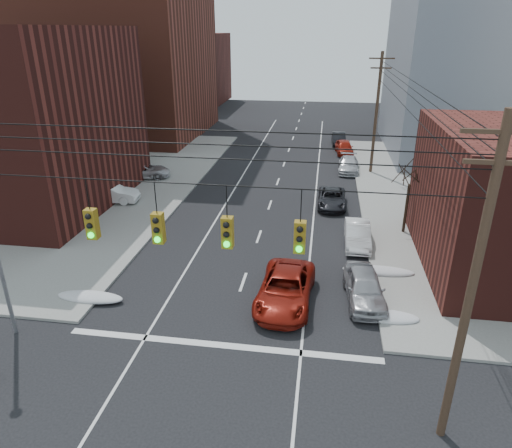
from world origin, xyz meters
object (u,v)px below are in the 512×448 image
(red_pickup, at_px, (285,289))
(parked_car_f, at_px, (339,139))
(parked_car_e, at_px, (344,147))
(lot_car_d, at_px, (33,186))
(parked_car_a, at_px, (364,287))
(lot_car_a, at_px, (110,193))
(parked_car_b, at_px, (357,235))
(lot_car_b, at_px, (144,171))
(parked_car_c, at_px, (332,198))
(lot_car_c, at_px, (34,201))
(parked_car_d, at_px, (348,165))

(red_pickup, distance_m, parked_car_f, 35.07)
(parked_car_e, bearing_deg, lot_car_d, -150.85)
(red_pickup, relative_size, parked_car_a, 1.24)
(lot_car_a, bearing_deg, parked_car_a, -126.93)
(red_pickup, bearing_deg, parked_car_a, 13.87)
(parked_car_b, bearing_deg, red_pickup, -118.15)
(parked_car_a, xyz_separation_m, lot_car_b, (-18.64, 17.83, 0.02))
(parked_car_c, distance_m, lot_car_a, 17.44)
(lot_car_a, height_order, lot_car_c, lot_car_a)
(parked_car_b, bearing_deg, parked_car_a, -90.05)
(parked_car_c, distance_m, lot_car_b, 17.61)
(lot_car_a, distance_m, lot_car_c, 5.51)
(lot_car_a, bearing_deg, lot_car_c, 107.67)
(lot_car_c, bearing_deg, lot_car_b, -50.11)
(parked_car_a, distance_m, lot_car_d, 28.69)
(parked_car_b, xyz_separation_m, lot_car_a, (-18.91, 4.62, 0.18))
(lot_car_a, relative_size, lot_car_b, 0.96)
(parked_car_b, relative_size, parked_car_f, 1.00)
(parked_car_e, bearing_deg, parked_car_c, -100.28)
(parked_car_a, bearing_deg, parked_car_c, 91.95)
(parked_car_c, bearing_deg, lot_car_a, -172.98)
(lot_car_b, bearing_deg, red_pickup, -154.37)
(parked_car_e, distance_m, lot_car_c, 31.64)
(lot_car_c, bearing_deg, parked_car_d, -78.56)
(parked_car_b, height_order, parked_car_f, parked_car_b)
(parked_car_b, bearing_deg, lot_car_d, 168.05)
(parked_car_f, height_order, lot_car_c, lot_car_c)
(parked_car_c, height_order, lot_car_b, lot_car_b)
(lot_car_b, bearing_deg, lot_car_a, 164.91)
(parked_car_f, xyz_separation_m, lot_car_d, (-25.22, -22.06, 0.12))
(parked_car_b, relative_size, lot_car_a, 0.96)
(parked_car_a, bearing_deg, lot_car_a, 144.37)
(parked_car_d, distance_m, parked_car_f, 11.09)
(red_pickup, relative_size, lot_car_a, 1.26)
(lot_car_b, height_order, lot_car_c, lot_car_b)
(parked_car_e, xyz_separation_m, lot_car_d, (-25.77, -17.87, 0.09))
(red_pickup, bearing_deg, parked_car_b, 65.00)
(parked_car_e, bearing_deg, lot_car_c, -144.12)
(parked_car_b, bearing_deg, lot_car_b, 148.95)
(lot_car_d, bearing_deg, parked_car_d, -49.50)
(parked_car_e, height_order, lot_car_a, lot_car_a)
(parked_car_f, bearing_deg, lot_car_d, -141.08)
(parked_car_e, xyz_separation_m, lot_car_b, (-18.40, -12.15, 0.07))
(parked_car_d, xyz_separation_m, lot_car_d, (-26.00, -11.00, 0.15))
(red_pickup, xyz_separation_m, lot_car_c, (-20.00, 9.78, 0.02))
(parked_car_e, bearing_deg, parked_car_a, -95.14)
(parked_car_d, bearing_deg, parked_car_b, -88.01)
(parked_car_c, relative_size, lot_car_d, 1.15)
(parked_car_b, bearing_deg, parked_car_d, 89.95)
(parked_car_d, xyz_separation_m, parked_car_f, (-0.78, 11.07, 0.04))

